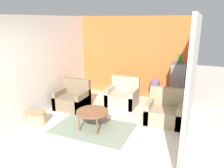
# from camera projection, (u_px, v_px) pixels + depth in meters

# --- Properties ---
(ground_plane) EXTENTS (20.00, 20.00, 0.00)m
(ground_plane) POSITION_uv_depth(u_px,v_px,m) (75.00, 155.00, 4.19)
(ground_plane) COLOR beige
(ground_plane) RESTS_ON ground
(wall_back_accent) EXTENTS (3.88, 0.06, 2.60)m
(wall_back_accent) POSITION_uv_depth(u_px,v_px,m) (134.00, 57.00, 7.15)
(wall_back_accent) COLOR orange
(wall_back_accent) RESTS_ON ground_plane
(wall_left) EXTENTS (0.06, 3.74, 2.60)m
(wall_left) POSITION_uv_depth(u_px,v_px,m) (50.00, 63.00, 6.18)
(wall_left) COLOR silver
(wall_left) RESTS_ON ground_plane
(wall_right) EXTENTS (0.06, 3.74, 2.60)m
(wall_right) POSITION_uv_depth(u_px,v_px,m) (193.00, 77.00, 4.77)
(wall_right) COLOR silver
(wall_right) RESTS_ON ground_plane
(area_rug) EXTENTS (1.85, 1.23, 0.01)m
(area_rug) POSITION_uv_depth(u_px,v_px,m) (93.00, 128.00, 5.21)
(area_rug) COLOR gray
(area_rug) RESTS_ON ground_plane
(coffee_table) EXTENTS (0.75, 0.75, 0.46)m
(coffee_table) POSITION_uv_depth(u_px,v_px,m) (92.00, 112.00, 5.09)
(coffee_table) COLOR brown
(coffee_table) RESTS_ON ground_plane
(armchair_left) EXTENTS (0.87, 0.74, 0.83)m
(armchair_left) POSITION_uv_depth(u_px,v_px,m) (73.00, 99.00, 6.33)
(armchair_left) COLOR #7A664C
(armchair_left) RESTS_ON ground_plane
(armchair_right) EXTENTS (0.87, 0.74, 0.83)m
(armchair_right) POSITION_uv_depth(u_px,v_px,m) (164.00, 112.00, 5.47)
(armchair_right) COLOR #9E896B
(armchair_right) RESTS_ON ground_plane
(armchair_middle) EXTENTS (0.87, 0.74, 0.83)m
(armchair_middle) POSITION_uv_depth(u_px,v_px,m) (123.00, 96.00, 6.57)
(armchair_middle) COLOR tan
(armchair_middle) RESTS_ON ground_plane
(birdcage) EXTENTS (0.58, 0.58, 1.34)m
(birdcage) POSITION_uv_depth(u_px,v_px,m) (177.00, 87.00, 6.31)
(birdcage) COLOR #555559
(birdcage) RESTS_ON ground_plane
(parrot) EXTENTS (0.12, 0.22, 0.27)m
(parrot) POSITION_uv_depth(u_px,v_px,m) (180.00, 58.00, 6.07)
(parrot) COLOR #1E842D
(parrot) RESTS_ON birdcage
(potted_plant) EXTENTS (0.35, 0.32, 0.76)m
(potted_plant) POSITION_uv_depth(u_px,v_px,m) (155.00, 87.00, 6.75)
(potted_plant) COLOR #66605B
(potted_plant) RESTS_ON ground_plane
(wicker_basket) EXTENTS (0.46, 0.46, 0.31)m
(wicker_basket) POSITION_uv_depth(u_px,v_px,m) (37.00, 118.00, 5.40)
(wicker_basket) COLOR tan
(wicker_basket) RESTS_ON ground_plane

